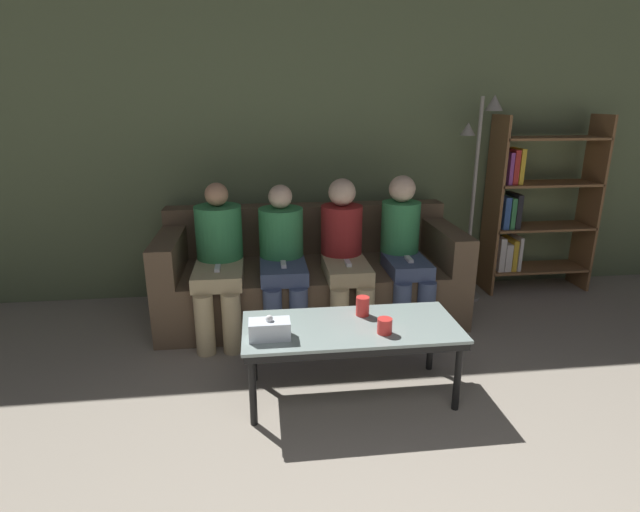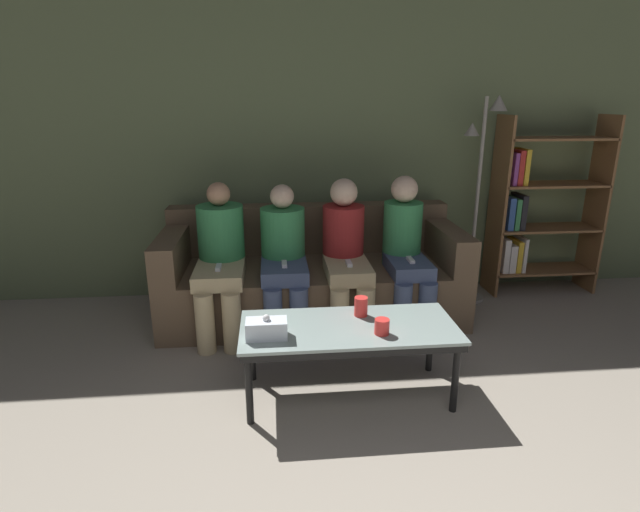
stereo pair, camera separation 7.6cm
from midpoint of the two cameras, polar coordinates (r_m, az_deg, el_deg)
wall_back at (r=4.30m, az=-1.05°, el=12.69°), size 12.00×0.06×2.60m
couch at (r=3.98m, az=-0.34°, el=-2.38°), size 2.29×0.93×0.83m
coffee_table at (r=2.86m, az=4.05°, el=-8.71°), size 1.22×0.54×0.44m
cup_near_left at (r=2.75m, az=7.89°, el=-8.00°), size 0.08×0.08×0.09m
cup_near_right at (r=2.95m, az=5.44°, el=-5.77°), size 0.08×0.08×0.11m
tissue_box at (r=2.69m, az=-5.32°, el=-8.27°), size 0.22×0.12×0.13m
bookshelf at (r=4.74m, az=23.65°, el=4.73°), size 0.93×0.32×1.54m
standing_lamp at (r=4.31m, az=18.38°, el=8.32°), size 0.31×0.26×1.69m
seated_person_left_end at (r=3.68m, az=-10.74°, el=0.18°), size 0.34×0.73×1.09m
seated_person_mid_left at (r=3.67m, az=-3.59°, el=0.24°), size 0.33×0.68×1.07m
seated_person_mid_right at (r=3.70m, az=3.52°, el=0.59°), size 0.31×0.71×1.10m
seated_person_right_end at (r=3.81m, az=10.32°, el=0.89°), size 0.31×0.65×1.12m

